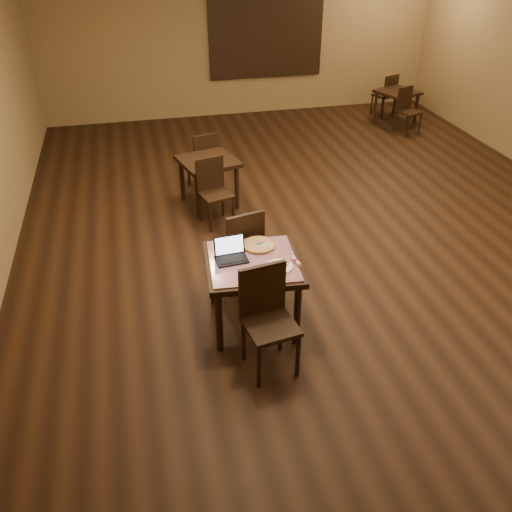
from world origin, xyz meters
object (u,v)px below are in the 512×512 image
object	(u,v)px
other_table_a_chair_near	(407,107)
other_table_b_chair_near	(213,188)
laptop	(231,253)
chair_main_near	(267,313)
other_table_b_chair_far	(204,158)
pizza_pan	(259,246)
other_table_a_chair_far	(387,93)
other_table_a	(397,96)
tiled_table	(253,269)
other_table_b	(208,167)
chair_main_far	(242,246)

from	to	relation	value
other_table_a_chair_near	other_table_b_chair_near	size ratio (longest dim) A/B	0.94
laptop	chair_main_near	bearing A→B (deg)	-79.28
laptop	other_table_b_chair_far	xyz separation A→B (m)	(0.22, 3.21, -0.31)
pizza_pan	other_table_b_chair_near	bearing A→B (deg)	93.86
chair_main_near	other_table_b_chair_far	bearing A→B (deg)	80.88
laptop	other_table_a_chair_far	distance (m)	7.37
pizza_pan	other_table_a	xyz separation A→B (m)	(4.11, 5.22, -0.22)
other_table_b_chair_far	tiled_table	bearing A→B (deg)	75.19
pizza_pan	other_table_b_chair_far	size ratio (longest dim) A/B	0.37
chair_main_near	other_table_a_chair_far	xyz separation A→B (m)	(4.26, 6.58, -0.10)
other_table_a	tiled_table	bearing A→B (deg)	-148.12
tiled_table	other_table_a_chair_near	size ratio (longest dim) A/B	1.16
pizza_pan	other_table_a_chair_far	world-z (taller)	other_table_a_chair_far
tiled_table	other_table_b_chair_far	distance (m)	3.31
laptop	other_table_b	bearing A→B (deg)	81.63
other_table_a_chair_near	other_table_b_chair_near	world-z (taller)	other_table_b_chair_near
other_table_a	other_table_b_chair_near	xyz separation A→B (m)	(-4.24, -3.22, -0.04)
chair_main_near	other_table_b_chair_near	bearing A→B (deg)	81.47
chair_main_near	other_table_a_chair_near	size ratio (longest dim) A/B	1.20
laptop	pizza_pan	world-z (taller)	laptop
other_table_a_chair_near	other_table_b	xyz separation A→B (m)	(-4.19, -2.18, 0.10)
tiled_table	other_table_b_chair_near	size ratio (longest dim) A/B	1.10
laptop	other_table_a_chair_near	bearing A→B (deg)	43.86
tiled_table	other_table_b_chair_near	bearing A→B (deg)	95.36
other_table_a_chair_near	other_table_a_chair_far	distance (m)	1.01
other_table_a_chair_far	other_table_b	bearing A→B (deg)	16.51
chair_main_near	chair_main_far	bearing A→B (deg)	79.88
other_table_a_chair_near	other_table_b_chair_far	world-z (taller)	other_table_b_chair_far
chair_main_near	pizza_pan	world-z (taller)	chair_main_near
chair_main_near	other_table_b	distance (m)	3.39
pizza_pan	other_table_a_chair_near	size ratio (longest dim) A/B	0.40
other_table_a_chair_near	other_table_b	distance (m)	4.73
chair_main_far	pizza_pan	world-z (taller)	chair_main_far
other_table_b	other_table_b_chair_near	size ratio (longest dim) A/B	1.00
tiled_table	pizza_pan	world-z (taller)	pizza_pan
other_table_b_chair_near	chair_main_far	bearing A→B (deg)	-103.16
laptop	other_table_b	size ratio (longest dim) A/B	0.35
laptop	other_table_a	xyz separation A→B (m)	(4.43, 5.37, -0.27)
chair_main_far	tiled_table	bearing A→B (deg)	75.17
laptop	other_table_b_chair_far	size ratio (longest dim) A/B	0.35
other_table_a	pizza_pan	bearing A→B (deg)	-148.57
other_table_a	other_table_b_chair_near	world-z (taller)	other_table_b_chair_near
tiled_table	other_table_a	world-z (taller)	tiled_table
other_table_b	pizza_pan	bearing A→B (deg)	-101.79
laptop	other_table_b_chair_far	world-z (taller)	laptop
chair_main_far	other_table_a_chair_far	distance (m)	6.82
chair_main_near	other_table_a	world-z (taller)	chair_main_near
other_table_a_chair_near	laptop	bearing A→B (deg)	-152.55
chair_main_near	other_table_b	bearing A→B (deg)	81.13
laptop	chair_main_far	bearing A→B (deg)	62.91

